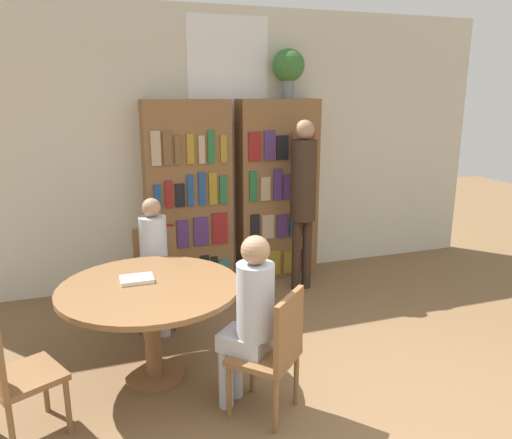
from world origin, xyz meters
name	(u,v)px	position (x,y,z in m)	size (l,w,h in m)	color
wall_back	(229,147)	(0.00, 3.30, 1.51)	(6.40, 0.07, 3.00)	beige
bookshelf_left	(188,197)	(-0.52, 3.11, 1.01)	(0.91, 0.34, 2.04)	brown
bookshelf_right	(277,190)	(0.52, 3.11, 1.02)	(0.91, 0.34, 2.04)	brown
flower_vase	(289,67)	(0.64, 3.11, 2.37)	(0.35, 0.35, 0.53)	slate
reading_table	(150,299)	(-1.18, 1.34, 0.64)	(1.32, 1.32, 0.75)	brown
chair_near_camera	(11,371)	(-2.08, 0.90, 0.49)	(0.54, 0.54, 0.88)	brown
chair_left_side	(156,272)	(-1.01, 2.33, 0.49)	(0.46, 0.46, 0.88)	brown
chair_far_side	(274,349)	(-0.48, 0.62, 0.49)	(0.57, 0.57, 0.88)	brown
seated_reader_left	(154,259)	(-1.04, 2.15, 0.68)	(0.30, 0.38, 1.22)	#B2B7C6
seated_reader_right	(250,314)	(-0.61, 0.76, 0.70)	(0.40, 0.40, 1.24)	#B2B7C6
librarian_standing	(303,189)	(0.61, 2.61, 1.12)	(0.27, 0.54, 1.84)	#332319
open_book_on_table	(137,279)	(-1.26, 1.45, 0.77)	(0.24, 0.18, 0.03)	silver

